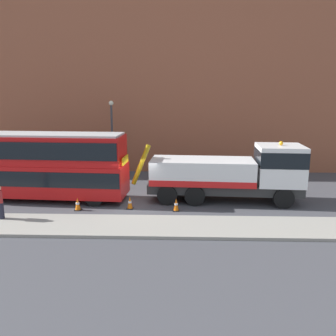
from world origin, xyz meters
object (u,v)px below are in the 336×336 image
Objects in this scene: double_decker_bus at (36,163)px; pedestrian_onlooker at (0,203)px; traffic_cone_near_truck at (176,205)px; street_lamp at (112,132)px; traffic_cone_near_bus at (78,204)px; recovery_tow_truck at (232,172)px; traffic_cone_midway at (130,203)px.

pedestrian_onlooker is at bearing -91.19° from double_decker_bus.
pedestrian_onlooker is 9.07m from traffic_cone_near_truck.
street_lamp reaches higher than double_decker_bus.
traffic_cone_near_truck is at bearing -18.77° from pedestrian_onlooker.
traffic_cone_near_bus is at bearing -179.29° from traffic_cone_near_truck.
traffic_cone_near_truck is (8.85, 1.91, -0.64)m from pedestrian_onlooker.
traffic_cone_near_bus and traffic_cone_near_truck have the same top height.
double_decker_bus reaches higher than recovery_tow_truck.
traffic_cone_midway is 8.99m from street_lamp.
traffic_cone_midway is (6.24, 2.19, -0.64)m from pedestrian_onlooker.
recovery_tow_truck reaches higher than traffic_cone_near_truck.
double_decker_bus is at bearing 166.89° from traffic_cone_near_truck.
traffic_cone_midway is at bearing -73.14° from street_lamp.
traffic_cone_near_bus is 0.12× the size of street_lamp.
pedestrian_onlooker is 0.29× the size of street_lamp.
pedestrian_onlooker is (-0.32, -3.90, -1.25)m from double_decker_bus.
pedestrian_onlooker reaches higher than traffic_cone_near_truck.
traffic_cone_midway is at bearing -160.68° from recovery_tow_truck.
recovery_tow_truck is at bearing -13.32° from pedestrian_onlooker.
recovery_tow_truck is 4.10m from traffic_cone_near_truck.
double_decker_bus reaches higher than traffic_cone_near_bus.
traffic_cone_near_bus is 5.47m from traffic_cone_near_truck.
recovery_tow_truck is at bearing 3.31° from double_decker_bus.
recovery_tow_truck is 14.18× the size of traffic_cone_near_truck.
street_lamp is (3.80, 10.25, 2.49)m from pedestrian_onlooker.
street_lamp reaches higher than traffic_cone_near_bus.
double_decker_bus is 4.14m from traffic_cone_near_bus.
double_decker_bus reaches higher than traffic_cone_midway.
traffic_cone_near_truck is at bearing 0.71° from traffic_cone_near_bus.
recovery_tow_truck is at bearing 15.87° from traffic_cone_midway.
double_decker_bus is (-11.84, 0.03, 0.47)m from recovery_tow_truck.
street_lamp is at bearing 87.14° from traffic_cone_near_bus.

